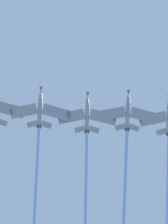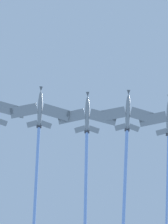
# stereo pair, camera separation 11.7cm
# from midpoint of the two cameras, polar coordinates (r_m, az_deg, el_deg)

# --- Properties ---
(jet_far_left) EXTENTS (47.22, 20.02, 17.90)m
(jet_far_left) POSITION_cam_midpoint_polar(r_m,az_deg,el_deg) (147.57, 10.99, -3.32)
(jet_far_left) COLOR gray
(jet_inner_left) EXTENTS (47.23, 20.06, 18.87)m
(jet_inner_left) POSITION_cam_midpoint_polar(r_m,az_deg,el_deg) (145.30, 5.60, -4.53)
(jet_inner_left) COLOR gray
(jet_centre) EXTENTS (43.83, 19.99, 18.37)m
(jet_centre) POSITION_cam_midpoint_polar(r_m,az_deg,el_deg) (144.43, 0.38, -4.20)
(jet_centre) COLOR gray
(jet_inner_right) EXTENTS (48.45, 20.06, 19.03)m
(jet_inner_right) POSITION_cam_midpoint_polar(r_m,az_deg,el_deg) (144.26, -5.98, -4.00)
(jet_inner_right) COLOR gray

